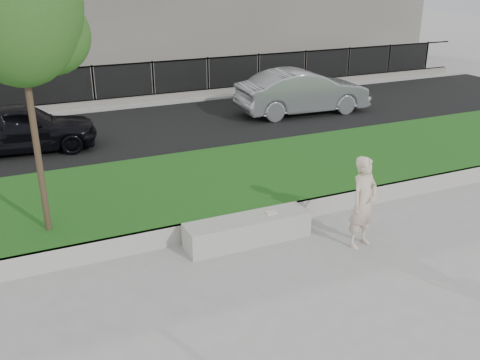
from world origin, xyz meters
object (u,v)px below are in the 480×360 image
book (271,213)px  car_dark (20,127)px  man (363,202)px  young_tree (21,7)px  stone_bench (248,230)px  car_silver (303,92)px

book → car_dark: 8.34m
man → young_tree: young_tree is taller
stone_bench → book: (0.49, 0.00, 0.26)m
car_dark → car_silver: car_silver is taller
man → car_dark: (-5.32, 8.32, -0.14)m
book → young_tree: 5.50m
car_silver → man: bearing=158.9°
young_tree → car_dark: young_tree is taller
car_dark → car_silver: size_ratio=0.87×
book → young_tree: young_tree is taller
book → car_silver: (5.29, 7.75, 0.30)m
book → man: bearing=-31.9°
young_tree → car_dark: bearing=91.3°
stone_bench → book: bearing=0.2°
young_tree → car_silver: young_tree is taller
car_dark → young_tree: bearing=-172.0°
young_tree → car_dark: size_ratio=1.31×
man → book: size_ratio=8.56×
stone_bench → young_tree: 5.36m
car_dark → car_silver: bearing=-80.8°
young_tree → car_silver: (9.11, 6.46, -3.44)m
young_tree → stone_bench: bearing=-21.2°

